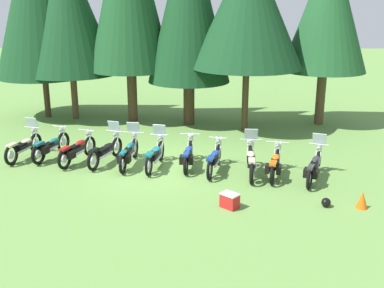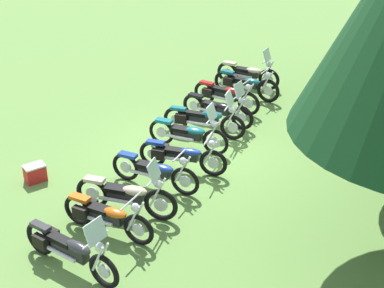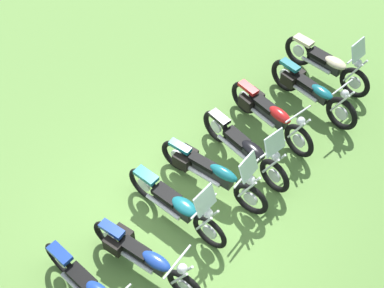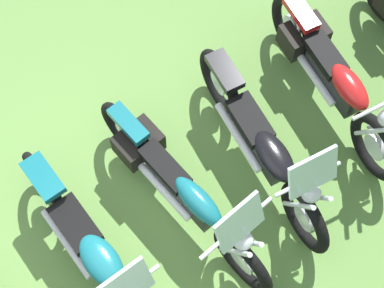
{
  "view_description": "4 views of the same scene",
  "coord_description": "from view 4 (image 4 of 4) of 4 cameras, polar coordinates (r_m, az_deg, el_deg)",
  "views": [
    {
      "loc": [
        1.29,
        -15.28,
        5.52
      ],
      "look_at": [
        1.15,
        0.33,
        0.7
      ],
      "focal_mm": 44.28,
      "sensor_mm": 36.0,
      "label": 1
    },
    {
      "loc": [
        12.61,
        2.73,
        6.96
      ],
      "look_at": [
        1.18,
        0.25,
        0.85
      ],
      "focal_mm": 52.57,
      "sensor_mm": 36.0,
      "label": 2
    },
    {
      "loc": [
        4.47,
        2.79,
        8.41
      ],
      "look_at": [
        -1.3,
        -0.5,
        0.63
      ],
      "focal_mm": 51.69,
      "sensor_mm": 36.0,
      "label": 3
    },
    {
      "loc": [
        0.41,
        1.52,
        5.85
      ],
      "look_at": [
        -1.25,
        0.01,
        0.94
      ],
      "focal_mm": 59.57,
      "sensor_mm": 36.0,
      "label": 4
    }
  ],
  "objects": [
    {
      "name": "motorcycle_5",
      "position": [
        5.64,
        -9.0,
        -9.21
      ],
      "size": [
        0.7,
        2.22,
        1.37
      ],
      "rotation": [
        0.0,
        0.0,
        1.39
      ],
      "color": "black",
      "rests_on": "ground_plane"
    },
    {
      "name": "ground_plane",
      "position": [
        6.06,
        -8.22,
        -11.66
      ],
      "size": [
        80.0,
        80.0,
        0.0
      ],
      "primitive_type": "plane",
      "color": "#608C42"
    },
    {
      "name": "motorcycle_2",
      "position": [
        6.41,
        12.37,
        5.93
      ],
      "size": [
        1.0,
        2.15,
        1.02
      ],
      "rotation": [
        0.0,
        0.0,
        1.21
      ],
      "color": "black",
      "rests_on": "ground_plane"
    },
    {
      "name": "motorcycle_3",
      "position": [
        5.96,
        6.29,
        -0.08
      ],
      "size": [
        0.96,
        2.2,
        1.36
      ],
      "rotation": [
        0.0,
        0.0,
        1.22
      ],
      "color": "black",
      "rests_on": "ground_plane"
    },
    {
      "name": "motorcycle_4",
      "position": [
        5.75,
        -1.12,
        -3.97
      ],
      "size": [
        0.76,
        2.35,
        1.37
      ],
      "rotation": [
        0.0,
        0.0,
        1.45
      ],
      "color": "black",
      "rests_on": "ground_plane"
    }
  ]
}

